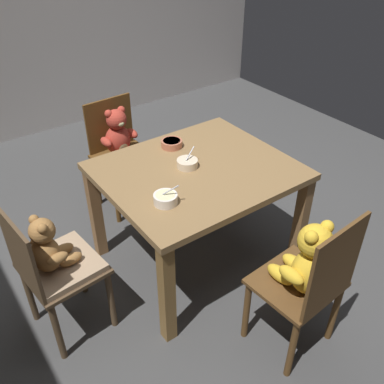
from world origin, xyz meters
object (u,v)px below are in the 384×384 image
Objects in this scene: porridge_bowl_terracotta_far_center at (172,143)px; teddy_chair_near_left at (52,260)px; dining_table at (197,183)px; teddy_chair_near_front at (308,269)px; porridge_bowl_white_near_left at (166,199)px; teddy_chair_far_center at (119,142)px; porridge_bowl_cream_center at (187,163)px.

teddy_chair_near_left is at bearing -160.74° from porridge_bowl_terracotta_far_center.
dining_table is 0.34m from porridge_bowl_terracotta_far_center.
porridge_bowl_white_near_left is at bearing 24.73° from teddy_chair_near_front.
teddy_chair_far_center reaches higher than porridge_bowl_cream_center.
dining_table is at bearing -94.78° from porridge_bowl_terracotta_far_center.
teddy_chair_near_left is at bearing -178.26° from dining_table.
teddy_chair_far_center reaches higher than teddy_chair_near_left.
teddy_chair_near_left reaches higher than porridge_bowl_cream_center.
porridge_bowl_white_near_left is at bearing -16.79° from teddy_chair_far_center.
dining_table is at bearing 2.42° from teddy_chair_far_center.
teddy_chair_far_center is 0.86m from porridge_bowl_cream_center.
teddy_chair_near_front reaches higher than dining_table.
porridge_bowl_terracotta_far_center is at bearing 7.91° from teddy_chair_far_center.
teddy_chair_far_center is 1.12m from porridge_bowl_white_near_left.
teddy_chair_near_front is 7.05× the size of porridge_bowl_white_near_left.
porridge_bowl_white_near_left is at bearing -142.63° from porridge_bowl_cream_center.
teddy_chair_near_front is 0.95m from porridge_bowl_cream_center.
porridge_bowl_cream_center is at bearing 127.69° from dining_table.
porridge_bowl_terracotta_far_center is (0.06, 0.26, -0.00)m from porridge_bowl_cream_center.
dining_table is 0.88m from teddy_chair_near_front.
teddy_chair_near_front reaches higher than porridge_bowl_white_near_left.
teddy_chair_near_left is (-0.98, 0.85, -0.05)m from teddy_chair_near_front.
teddy_chair_near_left reaches higher than porridge_bowl_terracotta_far_center.
porridge_bowl_terracotta_far_center is at bearing 13.63° from teddy_chair_near_left.
dining_table is at bearing -52.31° from porridge_bowl_cream_center.
teddy_chair_far_center is at bearing 40.60° from teddy_chair_near_left.
porridge_bowl_cream_center reaches higher than porridge_bowl_terracotta_far_center.
dining_table is 8.35× the size of porridge_bowl_cream_center.
porridge_bowl_cream_center is 0.97× the size of porridge_bowl_terracotta_far_center.
teddy_chair_near_left is (-0.95, -0.03, -0.10)m from dining_table.
teddy_chair_far_center is 1.76m from teddy_chair_near_front.
porridge_bowl_white_near_left is at bearing -126.57° from porridge_bowl_terracotta_far_center.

